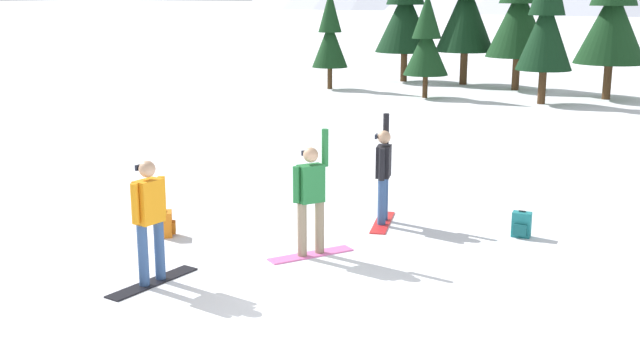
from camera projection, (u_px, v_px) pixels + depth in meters
ground_plane at (326, 314)px, 10.40m from camera, size 800.00×800.00×0.00m
snowboarder_foreground at (150, 219)px, 11.29m from camera, size 0.44×1.61×1.83m
snowboarder_midground at (311, 197)px, 12.52m from camera, size 1.01×1.38×2.05m
snowboarder_background at (383, 173)px, 14.32m from camera, size 0.68×1.47×2.00m
backpack_teal at (521, 225)px, 13.67m from camera, size 0.34×0.29×0.47m
backpack_orange at (167, 224)px, 13.72m from camera, size 0.37×0.38×0.47m
pine_tree_young at (613, 10)px, 30.82m from camera, size 2.80×2.80×6.46m
pine_tree_leaning at (330, 35)px, 34.52m from camera, size 1.59×1.59×4.37m
pine_tree_broad at (405, 8)px, 37.33m from camera, size 2.81×2.81×6.38m
pine_tree_twin at (520, 7)px, 33.90m from camera, size 2.76×2.76×6.55m
pine_tree_short at (466, 2)px, 35.97m from camera, size 2.71×2.71×6.91m
pine_tree_tall at (426, 41)px, 31.58m from camera, size 1.82×1.82×4.19m
pine_tree_slender at (546, 19)px, 29.57m from camera, size 2.11×2.11×5.88m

